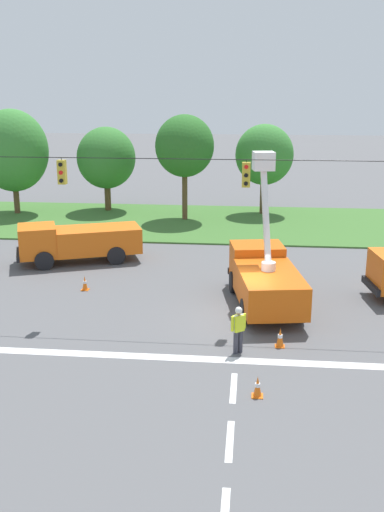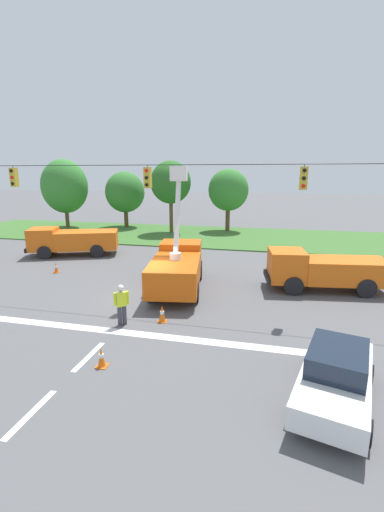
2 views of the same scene
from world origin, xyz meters
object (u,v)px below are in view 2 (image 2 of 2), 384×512
Objects in this scene: utility_truck_bucket_lift at (177,265)px; utility_truck_support_near at (73,240)px; traffic_cone_near_bucket at (56,268)px; tree_far_west at (65,186)px; sedan_white at (336,375)px; traffic_cone_foreground_left at (101,357)px; tree_east at (228,190)px; tree_centre at (171,183)px; traffic_cone_mid_left at (162,314)px; tree_west at (125,192)px; utility_truck_support_far at (323,269)px; road_worker at (121,302)px.

utility_truck_bucket_lift is 11.61m from utility_truck_support_near.
utility_truck_support_near reaches higher than traffic_cone_near_bucket.
tree_far_west is 1.69× the size of sedan_white.
traffic_cone_foreground_left is (-0.31, -8.20, -1.02)m from utility_truck_bucket_lift.
tree_east is 9.74× the size of traffic_cone_foreground_left.
tree_centre is at bearing -155.04° from tree_east.
traffic_cone_mid_left reaches higher than traffic_cone_foreground_left.
traffic_cone_mid_left is at bearing 148.39° from sedan_white.
tree_west is at bearing 96.77° from utility_truck_support_near.
traffic_cone_mid_left is at bearing -49.76° from tree_far_west.
traffic_cone_near_bucket is (-8.10, 9.39, -0.00)m from traffic_cone_foreground_left.
sedan_white is 6.17× the size of traffic_cone_mid_left.
traffic_cone_foreground_left is 3.91m from traffic_cone_mid_left.
utility_truck_support_far is 9.92m from sedan_white.
traffic_cone_near_bucket is at bearing -70.48° from utility_truck_support_near.
utility_truck_bucket_lift reaches higher than traffic_cone_near_bucket.
tree_west is 3.63× the size of road_worker.
tree_far_west is 1.16× the size of tree_east.
road_worker is 2.59× the size of traffic_cone_near_bucket.
tree_far_west reaches higher than tree_centre.
traffic_cone_near_bucket is (-7.41, 6.25, -0.67)m from road_worker.
tree_far_west is 31.95m from traffic_cone_foreground_left.
tree_far_west is 28.93m from road_worker.
traffic_cone_mid_left is (-6.33, 3.89, -0.42)m from sedan_white.
tree_east reaches higher than utility_truck_support_far.
tree_west is at bearing 137.19° from utility_truck_support_far.
utility_truck_bucket_lift is at bearing -90.58° from tree_east.
traffic_cone_mid_left is at bearing -43.91° from utility_truck_support_near.
tree_far_west is 36.47m from sedan_white.
utility_truck_support_near is 10.27× the size of traffic_cone_near_bucket.
utility_truck_bucket_lift is at bearing -59.21° from tree_west.
tree_east is (5.62, 2.61, -0.83)m from tree_centre.
utility_truck_support_far is at bearing -13.31° from utility_truck_support_near.
tree_west is at bearing 123.63° from sedan_white.
tree_centre is 18.26m from utility_truck_bucket_lift.
utility_truck_bucket_lift is 9.19× the size of traffic_cone_mid_left.
tree_east reaches higher than utility_truck_bucket_lift.
road_worker is 3.28m from traffic_cone_foreground_left.
traffic_cone_foreground_left is (9.74, -14.01, -0.86)m from utility_truck_support_near.
traffic_cone_mid_left is (-7.23, -5.98, -0.79)m from utility_truck_support_far.
tree_far_west reaches higher than traffic_cone_mid_left.
utility_truck_support_near is at bearing 136.09° from traffic_cone_mid_left.
tree_east is 28.11m from traffic_cone_foreground_left.
tree_east is at bearing 64.93° from traffic_cone_near_bucket.
sedan_white is at bearing -50.33° from utility_truck_bucket_lift.
traffic_cone_mid_left is at bearing -63.00° from tree_west.
utility_truck_support_far is at bearing 50.49° from traffic_cone_foreground_left.
tree_centre reaches higher than traffic_cone_near_bucket.
tree_centre is at bearing 115.93° from sedan_white.
road_worker is (4.42, -22.05, -4.29)m from tree_centre.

